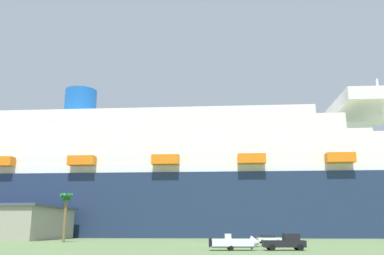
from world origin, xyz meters
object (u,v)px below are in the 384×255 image
(small_boat_on_trailer, at_px, (238,243))
(palm_tree, at_px, (66,202))
(cruise_ship, at_px, (169,184))
(parked_car_white_van, at_px, (269,239))
(pickup_truck, at_px, (286,242))

(small_boat_on_trailer, xyz_separation_m, palm_tree, (-34.88, 27.96, 7.16))
(cruise_ship, bearing_deg, parked_car_white_van, -62.04)
(pickup_truck, xyz_separation_m, parked_car_white_van, (0.45, 26.49, -0.21))
(cruise_ship, distance_m, small_boat_on_trailer, 81.01)
(pickup_truck, height_order, palm_tree, palm_tree)
(pickup_truck, distance_m, small_boat_on_trailer, 6.47)
(pickup_truck, height_order, parked_car_white_van, pickup_truck)
(cruise_ship, height_order, small_boat_on_trailer, cruise_ship)
(small_boat_on_trailer, height_order, parked_car_white_van, small_boat_on_trailer)
(small_boat_on_trailer, relative_size, parked_car_white_van, 1.61)
(pickup_truck, xyz_separation_m, palm_tree, (-41.32, 27.30, 7.08))
(small_boat_on_trailer, distance_m, palm_tree, 45.27)
(small_boat_on_trailer, bearing_deg, parked_car_white_van, 75.76)
(palm_tree, bearing_deg, small_boat_on_trailer, -38.71)
(pickup_truck, xyz_separation_m, small_boat_on_trailer, (-6.44, -0.65, -0.08))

